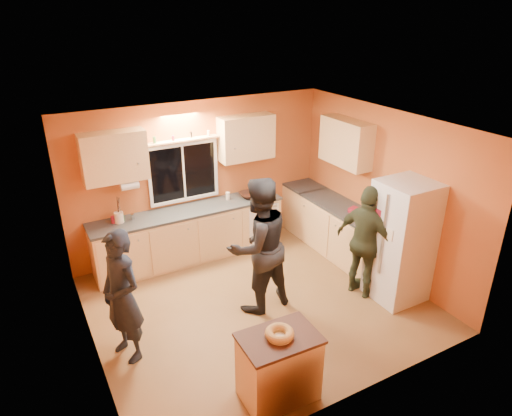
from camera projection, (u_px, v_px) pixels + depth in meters
ground at (258, 303)px, 6.63m from camera, size 4.50×4.50×0.00m
room_shell at (251, 189)px, 6.36m from camera, size 4.54×4.04×2.61m
back_counter at (210, 229)px, 7.81m from camera, size 4.23×0.62×0.90m
right_counter at (344, 232)px, 7.71m from camera, size 0.62×1.84×0.90m
refrigerator at (401, 242)px, 6.46m from camera, size 0.72×0.70×1.80m
island at (279, 366)px, 4.90m from camera, size 0.85×0.60×0.81m
bundt_pastry at (280, 333)px, 4.72m from camera, size 0.31×0.31×0.09m
person_left at (122, 297)px, 5.33m from camera, size 0.61×0.72×1.69m
person_center at (258, 246)px, 6.19m from camera, size 1.03×0.85×1.95m
person_right at (366, 242)px, 6.53m from camera, size 0.65×1.07×1.71m
mixing_bowl at (249, 195)px, 7.94m from camera, size 0.34×0.34×0.08m
utensil_crock at (119, 217)px, 7.00m from camera, size 0.14×0.14×0.17m
potted_plant at (381, 218)px, 6.86m from camera, size 0.29×0.26×0.28m
red_box at (354, 210)px, 7.37m from camera, size 0.18×0.16×0.07m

